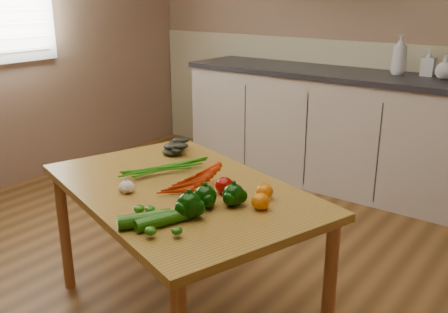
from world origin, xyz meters
TOP-DOWN VIEW (x-y plane):
  - room at (0.00, 0.17)m, footprint 4.04×5.04m
  - counter_run at (0.21, 2.19)m, footprint 2.84×0.64m
  - table at (0.24, 0.12)m, footprint 1.44×1.15m
  - soap_bottle_a at (0.43, 2.29)m, footprint 0.15×0.15m
  - soap_bottle_b at (0.62, 2.34)m, footprint 0.09×0.09m
  - soap_bottle_c at (0.75, 2.28)m, footprint 0.13×0.13m
  - carrot_bunch at (0.24, 0.15)m, footprint 0.28×0.24m
  - leafy_greens at (-0.09, 0.47)m, footprint 0.18×0.16m
  - garlic_bulb at (0.11, -0.07)m, footprint 0.06×0.06m
  - pepper_a at (0.47, 0.01)m, footprint 0.09×0.09m
  - pepper_b at (0.55, 0.09)m, footprint 0.09×0.09m
  - pepper_c at (0.48, -0.10)m, footprint 0.10×0.10m
  - tomato_a at (0.45, 0.17)m, footprint 0.08×0.08m
  - tomato_b at (0.61, 0.22)m, footprint 0.07×0.07m
  - tomato_c at (0.65, 0.13)m, footprint 0.07×0.07m
  - zucchini_a at (0.45, -0.21)m, footprint 0.12×0.22m
  - zucchini_b at (0.40, -0.25)m, footprint 0.15×0.19m

SIDE VIEW (x-z plane):
  - counter_run at x=0.21m, z-range -0.11..1.03m
  - table at x=0.24m, z-range 0.26..0.93m
  - zucchini_a at x=0.45m, z-range 0.67..0.72m
  - zucchini_b at x=0.40m, z-range 0.67..0.72m
  - garlic_bulb at x=0.11m, z-range 0.67..0.72m
  - carrot_bunch at x=0.24m, z-range 0.67..0.73m
  - tomato_b at x=0.61m, z-range 0.67..0.73m
  - tomato_c at x=0.65m, z-range 0.67..0.74m
  - tomato_a at x=0.45m, z-range 0.67..0.74m
  - pepper_b at x=0.55m, z-range 0.67..0.76m
  - pepper_a at x=0.47m, z-range 0.67..0.76m
  - leafy_greens at x=-0.09m, z-range 0.67..0.76m
  - pepper_c at x=0.48m, z-range 0.67..0.77m
  - soap_bottle_c at x=0.75m, z-range 0.90..1.06m
  - soap_bottle_b at x=0.62m, z-range 0.90..1.09m
  - soap_bottle_a at x=0.43m, z-range 0.90..1.18m
  - room at x=0.00m, z-range -0.07..2.57m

